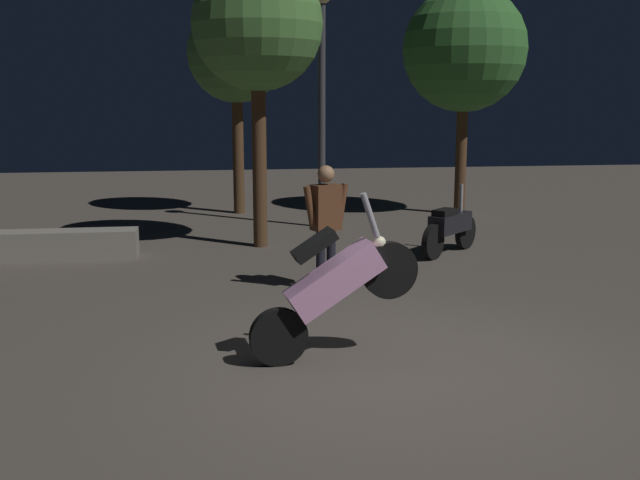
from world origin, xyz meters
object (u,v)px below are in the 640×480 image
at_px(motorcycle_black_parked_left, 450,227).
at_px(person_rider_beside, 326,216).
at_px(streetlamp_near, 322,74).
at_px(motorcycle_pink_foreground, 334,286).

xyz_separation_m(motorcycle_black_parked_left, person_rider_beside, (-2.33, -1.99, 0.54)).
height_order(person_rider_beside, streetlamp_near, streetlamp_near).
bearing_deg(motorcycle_black_parked_left, person_rider_beside, 176.27).
distance_m(motorcycle_black_parked_left, streetlamp_near, 4.18).
bearing_deg(streetlamp_near, motorcycle_pink_foreground, -97.25).
relative_size(motorcycle_pink_foreground, motorcycle_black_parked_left, 1.32).
xyz_separation_m(motorcycle_pink_foreground, person_rider_beside, (0.33, 2.74, 0.24)).
height_order(motorcycle_black_parked_left, streetlamp_near, streetlamp_near).
bearing_deg(person_rider_beside, motorcycle_pink_foreground, 151.57).
bearing_deg(person_rider_beside, motorcycle_black_parked_left, -71.09).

